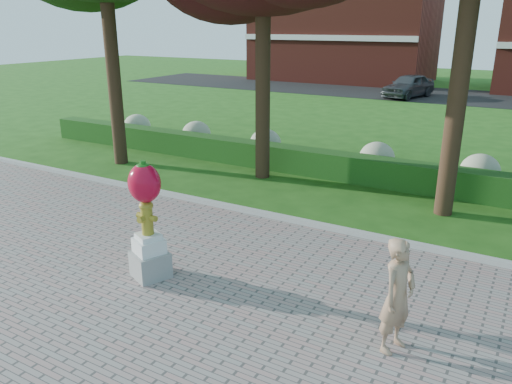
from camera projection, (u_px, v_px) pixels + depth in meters
ground at (202, 269)px, 9.73m from camera, size 100.00×100.00×0.00m
curb at (274, 217)px, 12.17m from camera, size 40.00×0.18×0.15m
lawn_hedge at (335, 165)px, 15.34m from camera, size 24.00×0.70×0.80m
hydrangea_row at (364, 156)px, 15.85m from camera, size 20.10×1.10×0.99m
street at (453, 96)px, 32.70m from camera, size 50.00×8.00×0.02m
building_left at (344, 37)px, 41.23m from camera, size 14.00×8.00×7.00m
hydrant_sculpture at (147, 217)px, 9.00m from camera, size 0.80×0.80×2.25m
woman at (398, 296)px, 7.03m from camera, size 0.58×0.73×1.73m
parked_car at (408, 86)px, 31.92m from camera, size 2.84×4.65×1.48m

